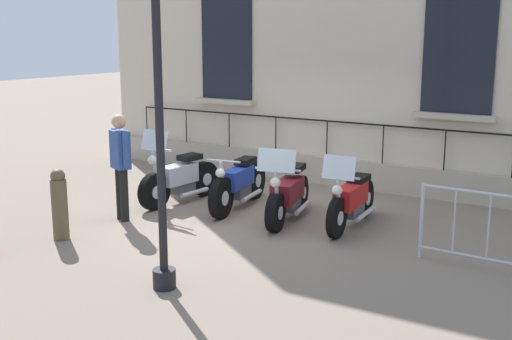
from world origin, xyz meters
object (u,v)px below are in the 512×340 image
at_px(motorcycle_maroon, 288,195).
at_px(lamppost, 158,73).
at_px(pedestrian_walking, 121,161).
at_px(crowd_barrier, 506,231).
at_px(motorcycle_red, 352,201).
at_px(motorcycle_silver, 179,179).
at_px(bollard, 60,204).
at_px(motorcycle_blue, 239,184).

height_order(motorcycle_maroon, lamppost, lamppost).
bearing_deg(pedestrian_walking, crowd_barrier, 97.22).
xyz_separation_m(lamppost, pedestrian_walking, (-1.89, -2.43, -1.59)).
distance_m(motorcycle_red, pedestrian_walking, 3.77).
bearing_deg(crowd_barrier, lamppost, -52.29).
bearing_deg(motorcycle_silver, lamppost, 35.39).
xyz_separation_m(crowd_barrier, bollard, (1.97, -5.92, -0.02)).
relative_size(lamppost, bollard, 3.93).
bearing_deg(pedestrian_walking, motorcycle_blue, 142.87).
height_order(lamppost, pedestrian_walking, lamppost).
bearing_deg(motorcycle_red, crowd_barrier, 70.88).
distance_m(motorcycle_blue, crowd_barrier, 4.69).
height_order(motorcycle_silver, bollard, motorcycle_silver).
distance_m(motorcycle_red, crowd_barrier, 2.62).
xyz_separation_m(motorcycle_red, lamppost, (3.49, -0.93, 2.16)).
xyz_separation_m(motorcycle_maroon, motorcycle_red, (-0.18, 1.04, 0.01)).
bearing_deg(pedestrian_walking, motorcycle_maroon, 121.39).
bearing_deg(motorcycle_blue, crowd_barrier, 79.19).
xyz_separation_m(motorcycle_maroon, crowd_barrier, (0.68, 3.51, 0.15)).
bearing_deg(motorcycle_silver, motorcycle_maroon, 91.85).
bearing_deg(motorcycle_maroon, motorcycle_blue, -100.48).
bearing_deg(motorcycle_silver, crowd_barrier, 83.94).
xyz_separation_m(motorcycle_blue, pedestrian_walking, (1.62, -1.23, 0.57)).
relative_size(motorcycle_silver, motorcycle_maroon, 0.99).
height_order(motorcycle_red, crowd_barrier, motorcycle_red).
relative_size(motorcycle_blue, bollard, 1.95).
height_order(lamppost, crowd_barrier, lamppost).
distance_m(motorcycle_silver, pedestrian_walking, 1.46).
xyz_separation_m(motorcycle_blue, motorcycle_maroon, (0.20, 1.10, -0.00)).
distance_m(motorcycle_silver, lamppost, 4.52).
height_order(lamppost, bollard, lamppost).
bearing_deg(bollard, motorcycle_blue, 155.33).
xyz_separation_m(motorcycle_silver, crowd_barrier, (0.61, 5.71, 0.13)).
height_order(motorcycle_blue, motorcycle_red, motorcycle_red).
bearing_deg(bollard, motorcycle_red, 129.39).
height_order(bollard, pedestrian_walking, pedestrian_walking).
xyz_separation_m(motorcycle_red, crowd_barrier, (0.86, 2.47, 0.14)).
bearing_deg(motorcycle_blue, lamppost, 18.89).
distance_m(motorcycle_silver, crowd_barrier, 5.74).
relative_size(motorcycle_silver, motorcycle_blue, 0.92).
bearing_deg(motorcycle_red, motorcycle_silver, -85.58).
height_order(motorcycle_silver, motorcycle_blue, motorcycle_silver).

